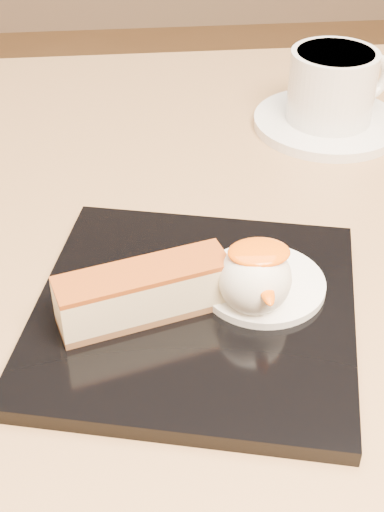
{
  "coord_description": "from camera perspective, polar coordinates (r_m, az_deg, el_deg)",
  "views": [
    {
      "loc": [
        -0.05,
        -0.46,
        1.06
      ],
      "look_at": [
        -0.01,
        -0.07,
        0.76
      ],
      "focal_mm": 50.0,
      "sensor_mm": 36.0,
      "label": 1
    }
  ],
  "objects": [
    {
      "name": "coffee_cup",
      "position": [
        0.74,
        11.27,
        13.32
      ],
      "size": [
        0.11,
        0.09,
        0.07
      ],
      "rotation": [
        0.0,
        0.0,
        0.35
      ],
      "color": "white",
      "rests_on": "saucer"
    },
    {
      "name": "mango_sauce",
      "position": [
        0.47,
        5.38,
        0.29
      ],
      "size": [
        0.04,
        0.03,
        0.01
      ],
      "primitive_type": "ellipsoid",
      "color": "#FF6108",
      "rests_on": "ice_cream_scoop"
    },
    {
      "name": "saucer",
      "position": [
        0.75,
        10.76,
        10.44
      ],
      "size": [
        0.15,
        0.15,
        0.01
      ],
      "primitive_type": "cylinder",
      "color": "white",
      "rests_on": "table"
    },
    {
      "name": "cheesecake",
      "position": [
        0.48,
        -3.89,
        -2.93
      ],
      "size": [
        0.12,
        0.06,
        0.04
      ],
      "rotation": [
        0.0,
        0.0,
        0.27
      ],
      "color": "brown",
      "rests_on": "dessert_plate"
    },
    {
      "name": "dessert_plate",
      "position": [
        0.5,
        0.22,
        -4.49
      ],
      "size": [
        0.27,
        0.27,
        0.01
      ],
      "primitive_type": "cube",
      "rotation": [
        0.0,
        0.0,
        -0.24
      ],
      "color": "black",
      "rests_on": "table"
    },
    {
      "name": "cream_smear",
      "position": [
        0.51,
        5.64,
        -2.23
      ],
      "size": [
        0.09,
        0.09,
        0.01
      ],
      "primitive_type": "cylinder",
      "color": "white",
      "rests_on": "dessert_plate"
    },
    {
      "name": "mint_sprig",
      "position": [
        0.52,
        2.04,
        -0.41
      ],
      "size": [
        0.03,
        0.02,
        0.0
      ],
      "color": "green",
      "rests_on": "cream_smear"
    },
    {
      "name": "ice_cream_scoop",
      "position": [
        0.48,
        5.04,
        -1.81
      ],
      "size": [
        0.05,
        0.05,
        0.05
      ],
      "primitive_type": "sphere",
      "color": "white",
      "rests_on": "cream_smear"
    },
    {
      "name": "table",
      "position": [
        0.68,
        0.5,
        -9.36
      ],
      "size": [
        0.8,
        0.8,
        0.72
      ],
      "color": "black",
      "rests_on": "ground"
    }
  ]
}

